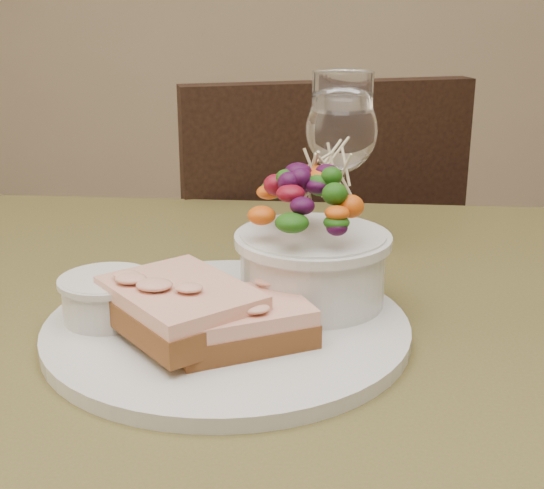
# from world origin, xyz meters

# --- Properties ---
(cafe_table) EXTENTS (0.80, 0.80, 0.75)m
(cafe_table) POSITION_xyz_m (0.00, 0.00, 0.65)
(cafe_table) COLOR #4B4820
(cafe_table) RESTS_ON ground
(chair_far) EXTENTS (0.53, 0.53, 0.90)m
(chair_far) POSITION_xyz_m (0.00, 0.64, 0.29)
(chair_far) COLOR black
(chair_far) RESTS_ON ground
(dinner_plate) EXTENTS (0.30, 0.30, 0.01)m
(dinner_plate) POSITION_xyz_m (-0.01, -0.02, 0.76)
(dinner_plate) COLOR silver
(dinner_plate) RESTS_ON cafe_table
(sandwich_front) EXTENTS (0.13, 0.12, 0.03)m
(sandwich_front) POSITION_xyz_m (0.00, -0.05, 0.78)
(sandwich_front) COLOR #452812
(sandwich_front) RESTS_ON dinner_plate
(sandwich_back) EXTENTS (0.15, 0.15, 0.03)m
(sandwich_back) POSITION_xyz_m (-0.04, -0.05, 0.79)
(sandwich_back) COLOR #452812
(sandwich_back) RESTS_ON dinner_plate
(ramekin) EXTENTS (0.07, 0.07, 0.04)m
(ramekin) POSITION_xyz_m (-0.11, -0.02, 0.78)
(ramekin) COLOR silver
(ramekin) RESTS_ON dinner_plate
(salad_bowl) EXTENTS (0.12, 0.12, 0.13)m
(salad_bowl) POSITION_xyz_m (0.05, 0.03, 0.82)
(salad_bowl) COLOR silver
(salad_bowl) RESTS_ON dinner_plate
(garnish) EXTENTS (0.05, 0.04, 0.02)m
(garnish) POSITION_xyz_m (-0.08, 0.05, 0.77)
(garnish) COLOR #123B0A
(garnish) RESTS_ON dinner_plate
(wine_glass) EXTENTS (0.08, 0.08, 0.18)m
(wine_glass) POSITION_xyz_m (0.08, 0.22, 0.87)
(wine_glass) COLOR white
(wine_glass) RESTS_ON cafe_table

